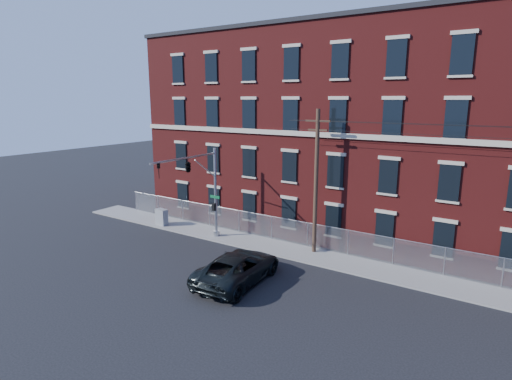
{
  "coord_description": "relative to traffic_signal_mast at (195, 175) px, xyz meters",
  "views": [
    {
      "loc": [
        14.02,
        -20.01,
        10.76
      ],
      "look_at": [
        -1.89,
        4.0,
        4.43
      ],
      "focal_mm": 29.17,
      "sensor_mm": 36.0,
      "label": 1
    }
  ],
  "objects": [
    {
      "name": "utility_pole_near",
      "position": [
        8.0,
        3.42,
        -0.05
      ],
      "size": [
        1.8,
        0.28,
        10.0
      ],
      "color": "#422D21",
      "rests_on": "ground"
    },
    {
      "name": "chain_link_fence",
      "position": [
        18.0,
        4.12,
        -4.33
      ],
      "size": [
        59.06,
        0.06,
        1.85
      ],
      "color": "#A5A8AD",
      "rests_on": "ground"
    },
    {
      "name": "mill_building",
      "position": [
        18.0,
        11.75,
        2.76
      ],
      "size": [
        55.3,
        14.32,
        16.3
      ],
      "color": "#5F1513",
      "rests_on": "ground"
    },
    {
      "name": "sidewalk",
      "position": [
        18.0,
        2.82,
        -5.33
      ],
      "size": [
        65.0,
        3.0,
        0.12
      ],
      "primitive_type": "cube",
      "color": "gray",
      "rests_on": "ground"
    },
    {
      "name": "ground",
      "position": [
        6.0,
        -2.18,
        -5.39
      ],
      "size": [
        140.0,
        140.0,
        0.0
      ],
      "primitive_type": "plane",
      "color": "black",
      "rests_on": "ground"
    },
    {
      "name": "utility_cabinet",
      "position": [
        -5.78,
        2.02,
        -4.58
      ],
      "size": [
        1.16,
        0.67,
        1.38
      ],
      "primitive_type": "cube",
      "rotation": [
        0.0,
        0.0,
        -0.11
      ],
      "color": "gray",
      "rests_on": "sidewalk"
    },
    {
      "name": "traffic_signal_mast",
      "position": [
        0.0,
        0.0,
        0.0
      ],
      "size": [
        0.9,
        6.75,
        7.0
      ],
      "color": "#9EA0A5",
      "rests_on": "ground"
    },
    {
      "name": "pickup_truck",
      "position": [
        6.27,
        -3.43,
        -4.48
      ],
      "size": [
        3.41,
        6.69,
        1.81
      ],
      "primitive_type": "imported",
      "rotation": [
        0.0,
        0.0,
        3.2
      ],
      "color": "black",
      "rests_on": "ground"
    }
  ]
}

